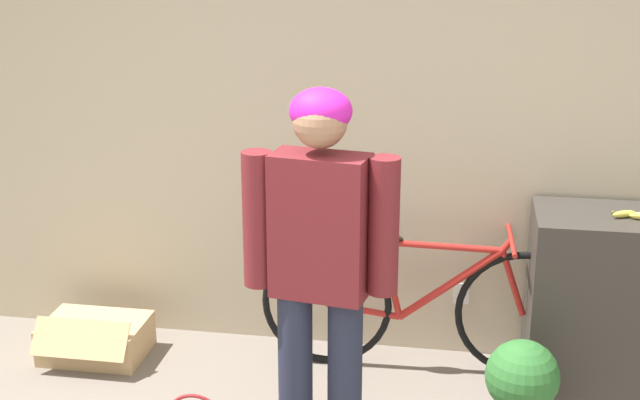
# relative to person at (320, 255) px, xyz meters

# --- Properties ---
(wall_back) EXTENTS (8.00, 0.07, 2.60)m
(wall_back) POSITION_rel_person_xyz_m (0.04, 1.18, 0.32)
(wall_back) COLOR beige
(wall_back) RESTS_ON ground_plane
(side_shelf) EXTENTS (0.90, 0.50, 0.93)m
(side_shelf) POSITION_rel_person_xyz_m (1.37, 0.88, -0.52)
(side_shelf) COLOR #38332D
(side_shelf) RESTS_ON ground_plane
(person) EXTENTS (0.65, 0.26, 1.68)m
(person) POSITION_rel_person_xyz_m (0.00, 0.00, 0.00)
(person) COLOR #23283D
(person) RESTS_ON ground_plane
(bicycle) EXTENTS (1.72, 0.46, 0.77)m
(bicycle) POSITION_rel_person_xyz_m (0.39, 0.92, -0.61)
(bicycle) COLOR black
(bicycle) RESTS_ON ground_plane
(cardboard_box) EXTENTS (0.55, 0.46, 0.28)m
(cardboard_box) POSITION_rel_person_xyz_m (-1.38, 0.78, -0.88)
(cardboard_box) COLOR tan
(cardboard_box) RESTS_ON ground_plane
(potted_plant) EXTENTS (0.34, 0.34, 0.49)m
(potted_plant) POSITION_rel_person_xyz_m (0.88, 0.33, -0.71)
(potted_plant) COLOR brown
(potted_plant) RESTS_ON ground_plane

